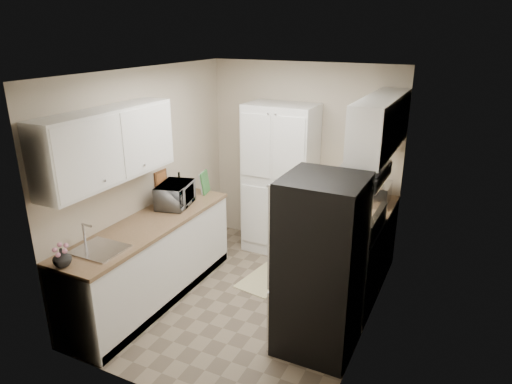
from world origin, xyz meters
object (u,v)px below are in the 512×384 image
at_px(electric_range, 345,265).
at_px(toaster_oven, 375,193).
at_px(refrigerator, 320,266).
at_px(wine_bottle, 180,186).
at_px(pantry_cabinet, 280,180).
at_px(microwave, 175,195).

bearing_deg(electric_range, toaster_oven, 84.11).
xyz_separation_m(refrigerator, wine_bottle, (-2.08, 0.78, 0.22)).
distance_m(electric_range, toaster_oven, 1.02).
xyz_separation_m(pantry_cabinet, wine_bottle, (-0.94, -0.94, 0.07)).
bearing_deg(electric_range, microwave, -172.03).
height_order(pantry_cabinet, microwave, pantry_cabinet).
relative_size(electric_range, wine_bottle, 3.85).
bearing_deg(microwave, electric_range, -95.85).
relative_size(pantry_cabinet, microwave, 4.06).
bearing_deg(microwave, toaster_oven, -75.51).
bearing_deg(refrigerator, electric_range, 87.52).
height_order(electric_range, wine_bottle, wine_bottle).
distance_m(electric_range, wine_bottle, 2.20).
distance_m(microwave, wine_bottle, 0.29).
height_order(refrigerator, toaster_oven, refrigerator).
bearing_deg(pantry_cabinet, refrigerator, -56.54).
distance_m(refrigerator, wine_bottle, 2.23).
distance_m(refrigerator, toaster_oven, 1.66).
xyz_separation_m(electric_range, wine_bottle, (-2.11, -0.02, 0.59)).
bearing_deg(toaster_oven, wine_bottle, -161.44).
relative_size(refrigerator, microwave, 3.45).
bearing_deg(electric_range, refrigerator, -92.48).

